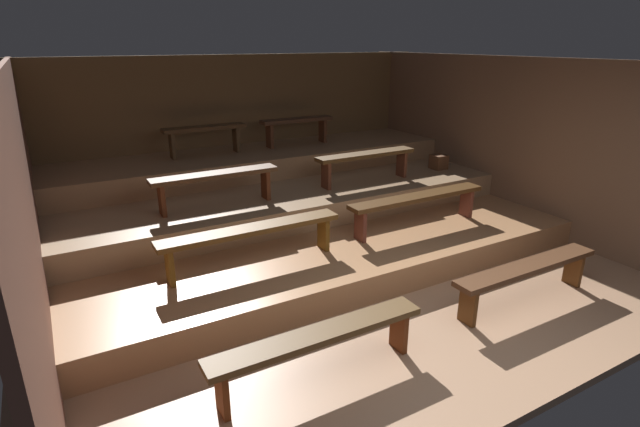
% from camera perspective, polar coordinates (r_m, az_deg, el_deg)
% --- Properties ---
extents(ground, '(6.80, 6.20, 0.08)m').
position_cam_1_polar(ground, '(6.15, 0.40, -5.29)').
color(ground, tan).
extents(wall_back, '(6.80, 0.06, 2.34)m').
position_cam_1_polar(wall_back, '(8.17, -9.36, 9.65)').
color(wall_back, brown).
rests_on(wall_back, ground).
extents(wall_left, '(0.06, 6.20, 2.34)m').
position_cam_1_polar(wall_left, '(5.02, -31.06, 0.77)').
color(wall_left, '#895745').
rests_on(wall_left, ground).
extents(wall_right, '(0.06, 6.20, 2.34)m').
position_cam_1_polar(wall_right, '(7.69, 20.57, 8.05)').
color(wall_right, brown).
rests_on(wall_right, ground).
extents(platform_lower, '(6.00, 3.98, 0.31)m').
position_cam_1_polar(platform_lower, '(6.64, -2.66, -1.50)').
color(platform_lower, tan).
rests_on(platform_lower, ground).
extents(platform_middle, '(6.00, 2.61, 0.31)m').
position_cam_1_polar(platform_middle, '(7.13, -5.23, 2.60)').
color(platform_middle, tan).
rests_on(platform_middle, platform_lower).
extents(platform_upper, '(6.00, 1.32, 0.31)m').
position_cam_1_polar(platform_upper, '(7.62, -7.35, 6.08)').
color(platform_upper, tan).
rests_on(platform_upper, platform_middle).
extents(bench_floor_left, '(1.83, 0.24, 0.43)m').
position_cam_1_polar(bench_floor_left, '(3.91, -0.13, -14.59)').
color(bench_floor_left, brown).
rests_on(bench_floor_left, ground).
extents(bench_floor_right, '(1.83, 0.24, 0.43)m').
position_cam_1_polar(bench_floor_right, '(5.37, 23.01, -6.24)').
color(bench_floor_right, brown).
rests_on(bench_floor_right, ground).
extents(bench_lower_left, '(1.94, 0.24, 0.43)m').
position_cam_1_polar(bench_lower_left, '(5.07, -7.97, -2.35)').
color(bench_lower_left, brown).
rests_on(bench_lower_left, platform_lower).
extents(bench_lower_right, '(1.94, 0.24, 0.43)m').
position_cam_1_polar(bench_lower_right, '(6.17, 11.33, 1.48)').
color(bench_lower_right, '#55361A').
rests_on(bench_lower_right, platform_lower).
extents(bench_middle_left, '(1.53, 0.24, 0.43)m').
position_cam_1_polar(bench_middle_left, '(5.99, -12.11, 3.92)').
color(bench_middle_left, brown).
rests_on(bench_middle_left, platform_middle).
extents(bench_middle_right, '(1.53, 0.24, 0.43)m').
position_cam_1_polar(bench_middle_right, '(6.94, 5.38, 6.41)').
color(bench_middle_right, brown).
rests_on(bench_middle_right, platform_middle).
extents(bench_upper_left, '(1.20, 0.24, 0.43)m').
position_cam_1_polar(bench_upper_left, '(7.38, -13.34, 9.18)').
color(bench_upper_left, '#55381F').
rests_on(bench_upper_left, platform_upper).
extents(bench_upper_right, '(1.20, 0.24, 0.43)m').
position_cam_1_polar(bench_upper_right, '(7.93, -2.73, 10.38)').
color(bench_upper_right, brown).
rests_on(bench_upper_right, platform_upper).
extents(wooden_crate_middle, '(0.22, 0.22, 0.22)m').
position_cam_1_polar(wooden_crate_middle, '(7.93, 13.67, 5.88)').
color(wooden_crate_middle, brown).
rests_on(wooden_crate_middle, platform_middle).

